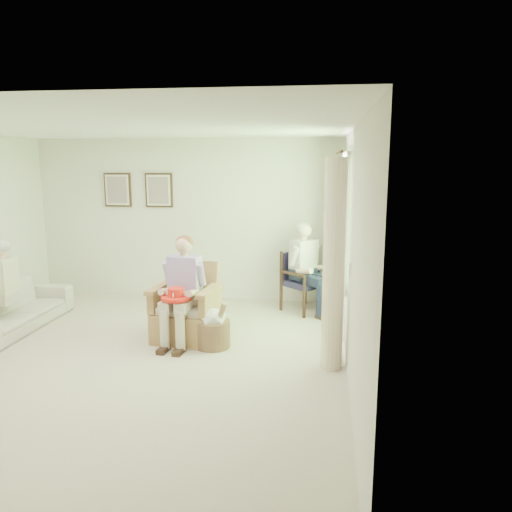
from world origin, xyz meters
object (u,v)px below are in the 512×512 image
Objects in this scene: wicker_armchair at (187,315)px; person_wicker at (183,283)px; wood_armchair at (305,278)px; red_hat at (176,295)px; sofa at (11,309)px; person_dark at (305,262)px; hatbox at (213,328)px.

person_wicker is (0.00, -0.13, 0.45)m from wicker_armchair.
red_hat is at bearing -177.64° from wood_armchair.
red_hat is (-0.03, -0.34, 0.35)m from wicker_armchair.
sofa is 4.14m from person_dark.
person_dark reaches higher than hatbox.
hatbox is (0.40, -0.27, -0.06)m from wicker_armchair.
red_hat reaches higher than hatbox.
red_hat is (-1.49, -1.65, -0.11)m from person_dark.
sofa is at bearing -176.99° from person_wicker.
wicker_armchair is 2.44m from sofa.
wicker_armchair is 0.74× the size of person_wicker.
person_wicker reaches higher than wicker_armchair.
wicker_armchair is 0.73× the size of person_dark.
person_wicker is 2.05m from person_dark.
wicker_armchair is 0.49m from hatbox.
sofa is 1.48× the size of person_wicker.
wicker_armchair reaches higher than hatbox.
person_wicker is at bearing -93.00° from sofa.
hatbox is (2.85, -0.26, -0.04)m from sofa.
hatbox is at bearing -171.79° from person_dark.
person_wicker reaches higher than hatbox.
hatbox is (-1.05, -1.58, -0.52)m from person_dark.
red_hat is (-0.03, -0.21, -0.10)m from person_wicker.
wood_armchair is at bearing 58.65° from hatbox.
person_dark is (3.90, 1.32, 0.48)m from sofa.
wood_armchair is at bearing 50.48° from red_hat.
wicker_armchair is 0.49m from red_hat.
hatbox is at bearing -12.60° from person_wicker.
wood_armchair is 0.32m from person_dark.
hatbox is at bearing -27.23° from wicker_armchair.
person_dark is (0.00, -0.15, 0.28)m from wood_armchair.
sofa is 2.47m from red_hat.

